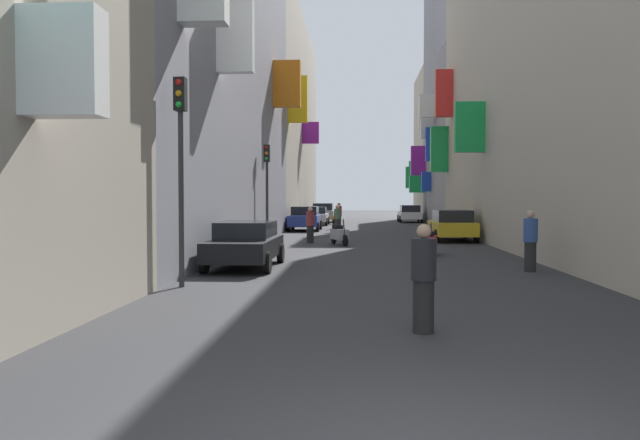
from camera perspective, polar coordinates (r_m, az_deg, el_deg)
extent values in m
plane|color=#2D2D30|center=(34.73, 4.51, -1.35)|extent=(140.00, 140.00, 0.00)
cube|color=white|center=(9.16, -22.28, 13.10)|extent=(1.04, 0.49, 1.42)
cube|color=gray|center=(27.93, -12.71, 18.96)|extent=(6.00, 24.48, 20.39)
cube|color=white|center=(20.54, -7.71, 17.08)|extent=(1.14, 0.39, 2.90)
cube|color=orange|center=(33.17, -3.01, 12.23)|extent=(1.40, 0.63, 2.37)
cube|color=#9E9384|center=(52.18, -4.70, 8.83)|extent=(6.00, 26.77, 16.48)
cube|color=purple|center=(49.22, -0.87, 7.93)|extent=(1.30, 0.46, 1.66)
cube|color=yellow|center=(39.89, -2.02, 10.90)|extent=(1.20, 0.52, 2.88)
cube|color=green|center=(40.36, 10.78, 6.32)|extent=(1.09, 0.63, 2.84)
cube|color=red|center=(38.94, 11.20, 11.22)|extent=(1.02, 0.57, 2.78)
cube|color=green|center=(29.00, 13.45, 8.21)|extent=(1.31, 0.40, 2.23)
cube|color=gray|center=(45.66, 14.48, 7.08)|extent=(6.00, 7.30, 12.25)
cube|color=white|center=(47.98, 9.73, 8.56)|extent=(0.98, 0.42, 2.12)
cube|color=blue|center=(47.28, 9.98, 6.79)|extent=(0.66, 0.53, 2.48)
cube|color=white|center=(46.62, 9.77, 10.19)|extent=(1.25, 0.54, 1.65)
cube|color=gray|center=(53.08, 13.05, 10.86)|extent=(6.00, 6.83, 20.51)
cube|color=blue|center=(49.37, 9.63, 3.46)|extent=(0.74, 0.51, 1.53)
cube|color=blue|center=(54.31, 9.07, 3.40)|extent=(0.74, 0.55, 1.45)
cube|color=white|center=(50.78, 9.47, 9.32)|extent=(0.87, 0.36, 2.00)
cube|color=green|center=(53.29, 8.84, 3.25)|extent=(1.36, 0.49, 1.43)
cube|color=purple|center=(53.52, 8.91, 5.34)|extent=(1.23, 0.54, 2.47)
cube|color=#BCB29E|center=(60.71, 11.74, 6.51)|extent=(6.00, 9.52, 13.71)
cube|color=green|center=(63.38, 8.35, 4.21)|extent=(0.60, 0.49, 2.46)
cube|color=green|center=(58.75, 8.41, 3.85)|extent=(1.25, 0.57, 1.98)
cube|color=black|center=(18.40, -6.81, -2.54)|extent=(1.71, 4.38, 0.55)
cube|color=black|center=(18.58, -6.69, -0.89)|extent=(1.51, 2.45, 0.49)
cylinder|color=black|center=(16.86, -4.82, -3.88)|extent=(0.18, 0.60, 0.60)
cylinder|color=black|center=(17.20, -10.49, -3.80)|extent=(0.18, 0.60, 0.60)
cylinder|color=black|center=(19.72, -3.60, -3.03)|extent=(0.18, 0.60, 0.60)
cylinder|color=black|center=(20.00, -8.48, -2.97)|extent=(0.18, 0.60, 0.60)
cube|color=gold|center=(30.50, 11.88, -0.71)|extent=(1.80, 4.48, 0.61)
cube|color=black|center=(30.26, 11.95, 0.37)|extent=(1.59, 2.51, 0.55)
cylinder|color=black|center=(31.87, 9.89, -1.14)|extent=(0.18, 0.60, 0.60)
cylinder|color=black|center=(32.12, 13.08, -1.14)|extent=(0.18, 0.60, 0.60)
cylinder|color=black|center=(28.94, 10.53, -1.46)|extent=(0.18, 0.60, 0.60)
cylinder|color=black|center=(29.21, 14.04, -1.45)|extent=(0.18, 0.60, 0.60)
cube|color=slate|center=(52.84, 0.29, 0.50)|extent=(1.83, 4.38, 0.70)
cube|color=black|center=(53.05, 0.30, 1.21)|extent=(1.61, 2.45, 0.60)
cylinder|color=black|center=(51.36, 1.21, 0.07)|extent=(0.18, 0.60, 0.60)
cylinder|color=black|center=(51.47, -0.82, 0.07)|extent=(0.18, 0.60, 0.60)
cylinder|color=black|center=(54.25, 1.34, 0.17)|extent=(0.18, 0.60, 0.60)
cylinder|color=black|center=(54.35, -0.59, 0.18)|extent=(0.18, 0.60, 0.60)
cube|color=#B7B7BC|center=(47.29, -0.41, 0.25)|extent=(1.79, 4.32, 0.56)
cube|color=black|center=(47.49, -0.39, 0.89)|extent=(1.58, 2.42, 0.49)
cylinder|color=black|center=(45.82, 0.59, -0.16)|extent=(0.18, 0.60, 0.60)
cylinder|color=black|center=(45.95, -1.64, -0.16)|extent=(0.18, 0.60, 0.60)
cylinder|color=black|center=(48.67, 0.76, -0.04)|extent=(0.18, 0.60, 0.60)
cylinder|color=black|center=(48.79, -1.34, -0.03)|extent=(0.18, 0.60, 0.60)
cube|color=navy|center=(39.18, -1.39, -0.04)|extent=(1.78, 4.18, 0.67)
cube|color=black|center=(39.37, -1.36, 0.85)|extent=(1.57, 2.34, 0.53)
cylinder|color=black|center=(37.75, -0.22, -0.62)|extent=(0.18, 0.60, 0.60)
cylinder|color=black|center=(37.91, -2.91, -0.62)|extent=(0.18, 0.60, 0.60)
cylinder|color=black|center=(40.50, 0.04, -0.45)|extent=(0.18, 0.60, 0.60)
cylinder|color=black|center=(40.65, -2.47, -0.44)|extent=(0.18, 0.60, 0.60)
cube|color=white|center=(53.47, 8.16, 0.43)|extent=(1.74, 4.28, 0.57)
cube|color=black|center=(53.25, 8.18, 1.04)|extent=(1.53, 2.40, 0.57)
cylinder|color=black|center=(54.83, 7.13, 0.18)|extent=(0.18, 0.60, 0.60)
cylinder|color=black|center=(54.96, 8.94, 0.17)|extent=(0.18, 0.60, 0.60)
cylinder|color=black|center=(52.01, 7.33, 0.08)|extent=(0.18, 0.60, 0.60)
cylinder|color=black|center=(52.16, 9.24, 0.07)|extent=(0.18, 0.60, 0.60)
cube|color=red|center=(22.58, 9.94, -2.00)|extent=(0.65, 1.11, 0.45)
cube|color=black|center=(22.37, 9.89, -1.25)|extent=(0.43, 0.62, 0.16)
cylinder|color=#4C4C51|center=(23.08, 10.07, -1.10)|extent=(0.12, 0.28, 0.68)
cylinder|color=black|center=(23.25, 10.10, -2.44)|extent=(0.20, 0.49, 0.48)
cylinder|color=black|center=(21.96, 9.76, -2.70)|extent=(0.20, 0.49, 0.48)
cube|color=orange|center=(48.51, 1.47, 0.15)|extent=(0.63, 1.18, 0.45)
cube|color=black|center=(48.71, 1.52, 0.52)|extent=(0.41, 0.61, 0.16)
cylinder|color=#4C4C51|center=(47.96, 1.32, 0.52)|extent=(0.11, 0.28, 0.68)
cylinder|color=black|center=(47.84, 1.29, -0.14)|extent=(0.18, 0.49, 0.48)
cylinder|color=black|center=(49.21, 1.64, -0.09)|extent=(0.18, 0.49, 0.48)
cube|color=#ADADB2|center=(27.11, 1.76, -1.31)|extent=(0.85, 1.29, 0.45)
cube|color=black|center=(27.30, 1.61, -0.64)|extent=(0.50, 0.64, 0.16)
cylinder|color=#4C4C51|center=(26.52, 2.20, -0.68)|extent=(0.15, 0.28, 0.68)
cylinder|color=black|center=(26.41, 2.31, -1.88)|extent=(0.27, 0.48, 0.48)
cylinder|color=black|center=(27.83, 1.25, -1.68)|extent=(0.27, 0.48, 0.48)
cylinder|color=#3B3B3B|center=(41.47, 1.73, -0.22)|extent=(0.43, 0.43, 0.85)
cylinder|color=maroon|center=(41.45, 1.73, 0.83)|extent=(0.51, 0.51, 0.67)
sphere|color=tan|center=(41.44, 1.73, 1.45)|extent=(0.23, 0.23, 0.23)
cylinder|color=#252525|center=(18.24, 18.57, -3.19)|extent=(0.36, 0.36, 0.82)
cylinder|color=#335199|center=(18.19, 18.60, -0.88)|extent=(0.42, 0.42, 0.65)
sphere|color=tan|center=(18.18, 18.61, 0.49)|extent=(0.22, 0.22, 0.22)
cylinder|color=black|center=(9.63, 9.38, -7.77)|extent=(0.42, 0.42, 0.79)
cylinder|color=black|center=(9.53, 9.41, -3.55)|extent=(0.50, 0.50, 0.63)
sphere|color=tan|center=(9.50, 9.42, -1.02)|extent=(0.22, 0.22, 0.22)
cylinder|color=#2E2E2E|center=(37.27, 1.58, -0.52)|extent=(0.44, 0.44, 0.78)
cylinder|color=#4C724C|center=(37.24, 1.58, 0.56)|extent=(0.52, 0.52, 0.62)
sphere|color=tan|center=(37.23, 1.58, 1.20)|extent=(0.21, 0.21, 0.21)
cylinder|color=black|center=(28.36, -0.90, -1.31)|extent=(0.34, 0.34, 0.79)
cylinder|color=maroon|center=(28.33, -0.90, 0.12)|extent=(0.41, 0.41, 0.62)
sphere|color=tan|center=(28.31, -0.90, 0.96)|extent=(0.21, 0.21, 0.21)
cylinder|color=#2D2D2D|center=(14.58, -12.51, 1.84)|extent=(0.12, 0.12, 4.00)
cube|color=black|center=(14.77, -12.58, 11.09)|extent=(0.26, 0.26, 0.75)
sphere|color=red|center=(14.68, -12.74, 12.14)|extent=(0.14, 0.14, 0.14)
sphere|color=orange|center=(14.63, -12.74, 11.17)|extent=(0.14, 0.14, 0.14)
sphere|color=green|center=(14.60, -12.73, 10.20)|extent=(0.14, 0.14, 0.14)
cylinder|color=#2D2D2D|center=(27.70, -4.84, 1.54)|extent=(0.12, 0.12, 3.62)
cube|color=black|center=(27.77, -4.85, 6.06)|extent=(0.26, 0.26, 0.75)
sphere|color=red|center=(27.65, -4.89, 6.60)|extent=(0.14, 0.14, 0.14)
sphere|color=orange|center=(27.63, -4.89, 6.08)|extent=(0.14, 0.14, 0.14)
sphere|color=green|center=(27.61, -4.89, 5.56)|extent=(0.14, 0.14, 0.14)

